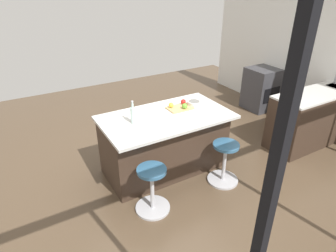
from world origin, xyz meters
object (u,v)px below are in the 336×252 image
Objects in this scene: apple_yellow at (171,105)px; apple_red at (183,102)px; stool_by_window at (224,164)px; cutting_board at (180,108)px; oven_range at (261,89)px; fruit_bowl at (194,103)px; kitchen_island at (165,142)px; water_bottle at (133,115)px; stool_middle at (152,191)px; apple_green at (185,106)px.

apple_red reaches higher than apple_yellow.
stool_by_window is 1.71× the size of cutting_board.
cutting_board is at bearing 150.41° from apple_yellow.
oven_range is 4.52× the size of fruit_bowl.
kitchen_island is at bearing 35.47° from apple_yellow.
water_bottle is at bearing 15.58° from oven_range.
stool_by_window is at bearing 34.51° from oven_range.
fruit_bowl is (-1.11, -0.75, 0.66)m from stool_middle.
apple_yellow is 0.36m from fruit_bowl.
apple_yellow is at bearing -11.95° from fruit_bowl.
fruit_bowl is (-0.54, -0.06, 0.49)m from kitchen_island.
stool_middle is at bearing 50.63° from kitchen_island.
water_bottle is (0.78, 0.08, 0.11)m from cutting_board.
kitchen_island is 0.75m from water_bottle.
water_bottle is at bearing 0.89° from apple_green.
apple_yellow is (2.75, 0.80, 0.51)m from oven_range.
water_bottle is (0.89, 0.17, 0.07)m from apple_red.
cutting_board is (2.64, 0.87, 0.47)m from oven_range.
apple_green is (-0.15, 0.14, 0.00)m from apple_yellow.
water_bottle reaches higher than kitchen_island.
apple_green reaches higher than fruit_bowl.
oven_range is at bearing -160.14° from apple_green.
apple_yellow is at bearing 16.30° from oven_range.
water_bottle reaches higher than fruit_bowl.
stool_middle is 8.49× the size of apple_yellow.
apple_yellow is at bearing -42.45° from apple_green.
apple_green is at bearing -71.00° from stool_by_window.
cutting_board is at bearing 36.38° from apple_red.
fruit_bowl reaches higher than kitchen_island.
water_bottle reaches higher than cutting_board.
kitchen_island is 0.73m from fruit_bowl.
stool_by_window is 0.99m from fruit_bowl.
oven_range is at bearing -155.08° from stool_middle.
stool_middle is 3.09× the size of fruit_bowl.
kitchen_island is 5.78× the size of water_bottle.
cutting_board is (0.27, -0.76, 0.63)m from stool_by_window.
apple_red is (-0.11, -0.08, 0.05)m from cutting_board.
oven_range is 2.87m from stool_by_window.
stool_middle is 1.30m from apple_yellow.
apple_red is (0.16, -0.84, 0.67)m from stool_by_window.
kitchen_island reaches higher than stool_by_window.
apple_green is at bearing 16.08° from fruit_bowl.
apple_red is at bearing 17.29° from oven_range.
oven_range is 2.50× the size of cutting_board.
fruit_bowl is (2.39, 0.88, 0.50)m from oven_range.
stool_by_window is at bearing 147.26° from water_bottle.
apple_red is 0.90m from water_bottle.
apple_green is 0.26× the size of water_bottle.
kitchen_island is at bearing 12.74° from cutting_board.
cutting_board is 4.42× the size of apple_green.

